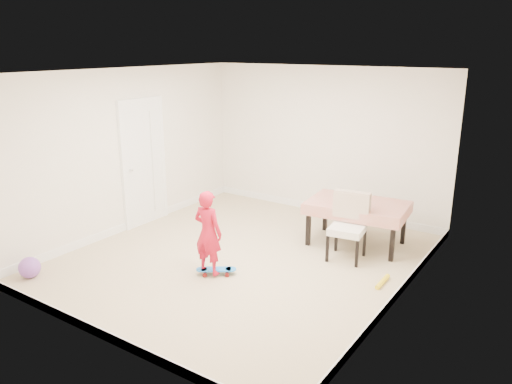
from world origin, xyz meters
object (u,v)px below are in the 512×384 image
Objects in this scene: dining_table at (356,223)px; dining_chair at (347,227)px; child at (208,235)px; skateboard at (216,271)px; balloon at (30,268)px.

dining_table is 0.60m from dining_chair.
child is (-1.28, -1.50, 0.09)m from dining_chair.
dining_chair is 1.78× the size of skateboard.
child reaches higher than skateboard.
child reaches higher than dining_chair.
child reaches higher than balloon.
balloon reaches higher than skateboard.
skateboard is at bearing -125.02° from dining_table.
dining_chair is at bearing 41.89° from balloon.
dining_chair is (0.10, -0.58, 0.14)m from dining_table.
dining_chair is 1.97m from child.
dining_table is at bearing 25.92° from skateboard.
balloon is at bearing -146.29° from dining_chair.
skateboard is (-1.22, -1.43, -0.43)m from dining_chair.
dining_table is at bearing -121.62° from child.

